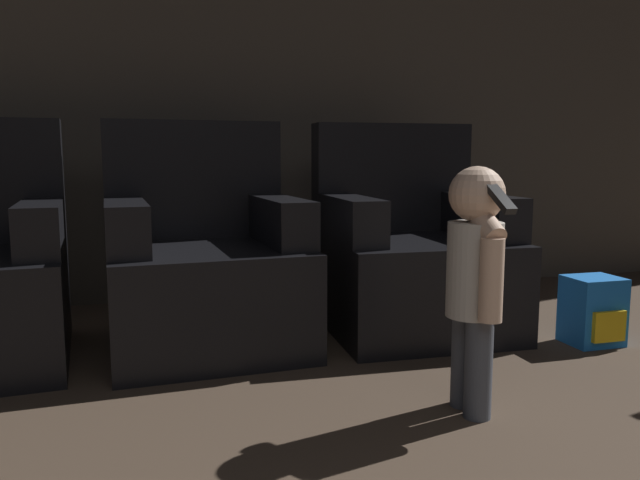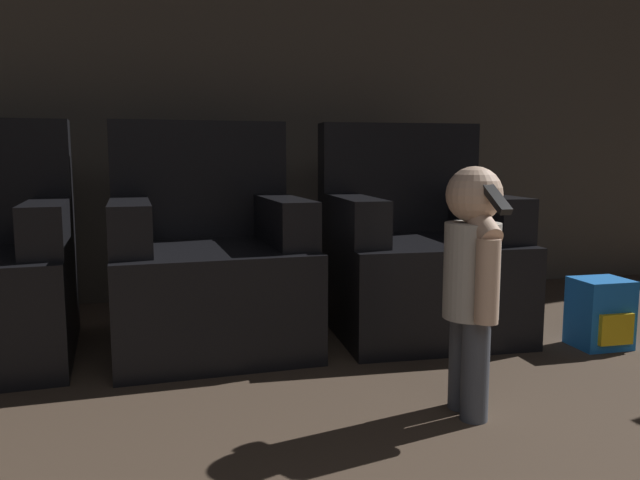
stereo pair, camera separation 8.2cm
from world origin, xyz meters
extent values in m
cube|color=#51493F|center=(0.00, 4.50, 1.30)|extent=(8.40, 0.05, 2.60)
cube|color=black|center=(-0.94, 3.54, 0.54)|extent=(0.21, 0.67, 0.20)
cube|color=black|center=(-0.29, 3.52, 0.22)|extent=(0.85, 0.87, 0.44)
cube|color=black|center=(-0.31, 3.85, 0.71)|extent=(0.81, 0.21, 0.54)
cube|color=black|center=(-0.61, 3.50, 0.54)|extent=(0.20, 0.67, 0.20)
cube|color=black|center=(0.03, 3.53, 0.54)|extent=(0.20, 0.67, 0.20)
cube|color=black|center=(0.68, 3.52, 0.22)|extent=(0.84, 0.85, 0.44)
cube|color=black|center=(0.69, 3.85, 0.71)|extent=(0.81, 0.19, 0.54)
cube|color=black|center=(0.36, 3.53, 0.54)|extent=(0.18, 0.67, 0.20)
cube|color=black|center=(1.00, 3.50, 0.54)|extent=(0.18, 0.67, 0.20)
cylinder|color=#474C56|center=(0.46, 2.63, 0.16)|extent=(0.09, 0.09, 0.32)
cylinder|color=#474C56|center=(0.46, 2.53, 0.16)|extent=(0.09, 0.09, 0.32)
cylinder|color=#B7B2A8|center=(0.46, 2.58, 0.47)|extent=(0.17, 0.17, 0.30)
sphere|color=beige|center=(0.46, 2.58, 0.71)|extent=(0.17, 0.17, 0.17)
cylinder|color=beige|center=(0.45, 2.47, 0.46)|extent=(0.07, 0.07, 0.25)
cylinder|color=beige|center=(0.46, 2.58, 0.65)|extent=(0.07, 0.26, 0.19)
cube|color=black|center=(0.46, 2.47, 0.71)|extent=(0.04, 0.16, 0.10)
cube|color=blue|center=(1.35, 3.10, 0.15)|extent=(0.22, 0.19, 0.30)
cube|color=yellow|center=(1.35, 3.00, 0.10)|extent=(0.16, 0.02, 0.13)
camera|label=1|loc=(-0.54, 0.85, 0.82)|focal=35.00mm
camera|label=2|loc=(-0.46, 0.83, 0.82)|focal=35.00mm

